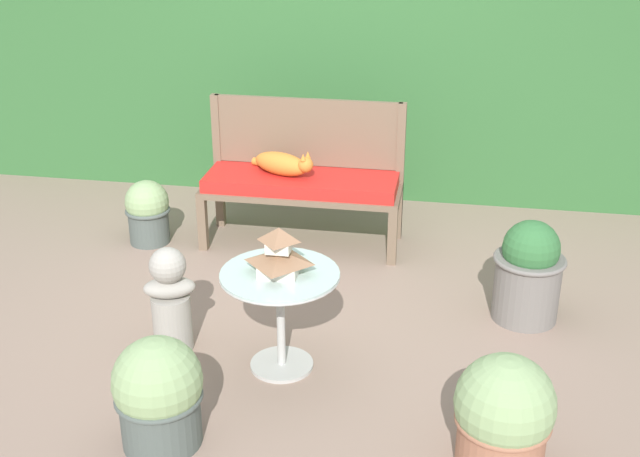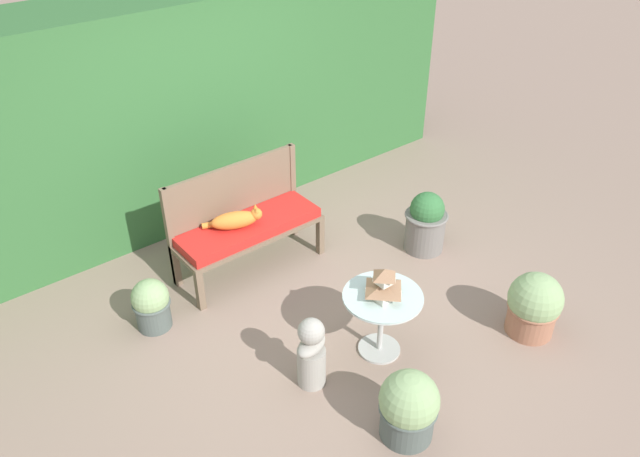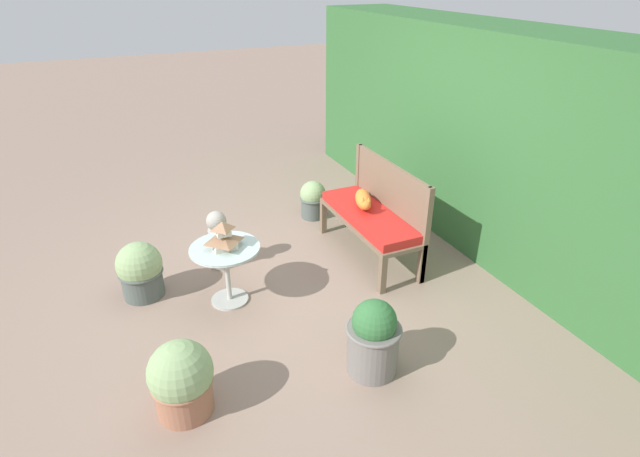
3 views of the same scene
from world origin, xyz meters
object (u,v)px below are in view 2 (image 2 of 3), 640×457
at_px(potted_plant_path_edge, 426,222).
at_px(potted_plant_bench_left, 408,407).
at_px(patio_table, 382,308).
at_px(potted_plant_table_near, 151,304).
at_px(pagoda_birdhouse, 384,284).
at_px(garden_bench, 249,230).
at_px(garden_bust, 311,353).
at_px(potted_plant_table_far, 534,305).
at_px(cat, 236,220).

bearing_deg(potted_plant_path_edge, potted_plant_bench_left, -139.71).
height_order(patio_table, potted_plant_table_near, patio_table).
distance_m(pagoda_birdhouse, potted_plant_path_edge, 1.54).
bearing_deg(potted_plant_bench_left, potted_plant_path_edge, 40.29).
relative_size(patio_table, potted_plant_table_near, 1.34).
bearing_deg(garden_bench, garden_bust, -106.47).
xyz_separation_m(potted_plant_path_edge, potted_plant_bench_left, (-1.71, -1.45, -0.03)).
height_order(pagoda_birdhouse, garden_bust, pagoda_birdhouse).
xyz_separation_m(patio_table, potted_plant_table_far, (1.11, -0.61, -0.17)).
bearing_deg(potted_plant_table_near, potted_plant_path_edge, -13.82).
bearing_deg(cat, patio_table, -56.65).
height_order(pagoda_birdhouse, potted_plant_table_near, pagoda_birdhouse).
bearing_deg(garden_bench, potted_plant_path_edge, -27.97).
xyz_separation_m(garden_bench, potted_plant_table_far, (1.31, -2.15, -0.15)).
bearing_deg(garden_bench, potted_plant_table_near, -171.40).
bearing_deg(potted_plant_table_near, garden_bench, 8.60).
xyz_separation_m(cat, garden_bust, (-0.31, -1.46, -0.29)).
bearing_deg(potted_plant_bench_left, potted_plant_table_near, 112.32).
bearing_deg(cat, potted_plant_bench_left, -70.67).
relative_size(cat, pagoda_birdhouse, 1.84).
bearing_deg(potted_plant_bench_left, cat, 87.72).
relative_size(patio_table, pagoda_birdhouse, 2.35).
xyz_separation_m(cat, pagoda_birdhouse, (0.32, -1.54, 0.08)).
height_order(pagoda_birdhouse, potted_plant_path_edge, pagoda_birdhouse).
relative_size(garden_bench, potted_plant_bench_left, 2.55).
distance_m(potted_plant_table_near, potted_plant_bench_left, 2.25).
bearing_deg(garden_bust, potted_plant_path_edge, 1.43).
distance_m(cat, potted_plant_path_edge, 1.82).
xyz_separation_m(potted_plant_bench_left, potted_plant_table_far, (1.52, 0.09, 0.01)).
bearing_deg(pagoda_birdhouse, garden_bust, 173.20).
height_order(garden_bench, cat, cat).
height_order(potted_plant_path_edge, potted_plant_bench_left, potted_plant_path_edge).
height_order(garden_bench, potted_plant_path_edge, potted_plant_path_edge).
relative_size(garden_bust, potted_plant_bench_left, 1.13).
relative_size(cat, potted_plant_bench_left, 0.90).
xyz_separation_m(patio_table, garden_bust, (-0.62, 0.07, -0.14)).
distance_m(potted_plant_path_edge, potted_plant_table_near, 2.64).
bearing_deg(garden_bench, potted_plant_table_far, -58.71).
height_order(cat, pagoda_birdhouse, pagoda_birdhouse).
xyz_separation_m(garden_bench, patio_table, (0.19, -1.54, 0.01)).
bearing_deg(garden_bust, potted_plant_bench_left, -92.27).
height_order(potted_plant_path_edge, potted_plant_table_near, potted_plant_path_edge).
relative_size(garden_bench, garden_bust, 2.26).
xyz_separation_m(pagoda_birdhouse, potted_plant_path_edge, (1.30, 0.75, -0.37)).
distance_m(patio_table, potted_plant_bench_left, 0.83).
bearing_deg(potted_plant_bench_left, potted_plant_table_far, 3.41).
distance_m(cat, patio_table, 1.58).
distance_m(garden_bust, potted_plant_bench_left, 0.80).
height_order(potted_plant_path_edge, potted_plant_table_far, potted_plant_path_edge).
height_order(patio_table, potted_plant_path_edge, potted_plant_path_edge).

